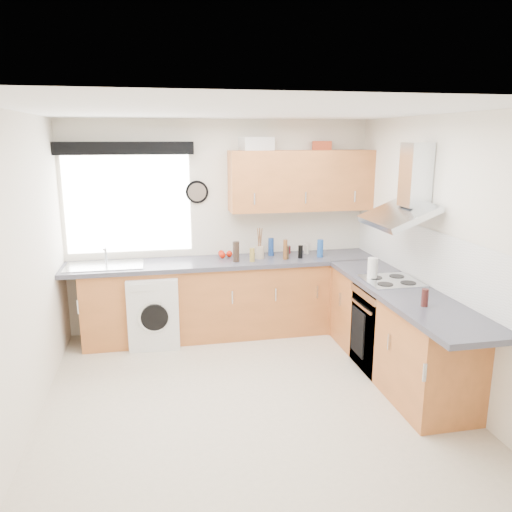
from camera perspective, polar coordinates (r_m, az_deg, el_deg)
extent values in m
plane|color=beige|center=(4.73, -0.97, -15.64)|extent=(3.60, 3.60, 0.00)
cube|color=white|center=(4.14, -1.11, 16.24)|extent=(3.60, 3.60, 0.02)
cube|color=silver|center=(6.00, -4.14, 3.35)|extent=(3.60, 0.02, 2.50)
cube|color=silver|center=(2.60, 6.27, -10.36)|extent=(3.60, 0.02, 2.50)
cube|color=silver|center=(4.33, -25.18, -1.88)|extent=(0.02, 3.60, 2.50)
cube|color=silver|center=(4.91, 20.11, 0.28)|extent=(0.02, 3.60, 2.50)
cube|color=silver|center=(5.91, -14.38, 5.75)|extent=(1.40, 0.02, 1.10)
cube|color=black|center=(5.77, -14.79, 11.83)|extent=(1.50, 0.18, 0.14)
cube|color=white|center=(5.17, 18.25, 0.26)|extent=(0.01, 3.00, 0.54)
cube|color=#995427|center=(5.91, -4.61, -5.02)|extent=(3.00, 0.58, 0.86)
cube|color=#995427|center=(6.28, 10.07, -4.07)|extent=(0.60, 0.60, 0.86)
cube|color=#995427|center=(5.13, 15.70, -8.44)|extent=(0.58, 2.10, 0.86)
cube|color=#33333D|center=(5.79, -3.70, -0.72)|extent=(3.60, 0.62, 0.05)
cube|color=#33333D|center=(4.85, 16.73, -4.08)|extent=(0.62, 2.42, 0.05)
cube|color=black|center=(5.25, 14.86, -7.93)|extent=(0.56, 0.58, 0.85)
cube|color=silver|center=(5.10, 15.19, -2.76)|extent=(0.52, 0.52, 0.01)
cube|color=#995427|center=(5.96, 5.19, 8.59)|extent=(1.70, 0.35, 0.70)
cube|color=silver|center=(5.78, -11.53, -5.97)|extent=(0.58, 0.56, 0.81)
cylinder|color=black|center=(5.88, -6.74, 7.26)|extent=(0.27, 0.04, 0.27)
cube|color=silver|center=(5.90, 0.00, 12.72)|extent=(0.40, 0.32, 0.15)
cube|color=#A1381B|center=(6.11, 7.53, 12.42)|extent=(0.27, 0.24, 0.10)
cylinder|color=gray|center=(5.84, 0.42, 0.45)|extent=(0.12, 0.12, 0.15)
cylinder|color=silver|center=(5.11, 13.18, -1.42)|extent=(0.11, 0.11, 0.22)
cylinder|color=black|center=(5.88, 5.10, 0.49)|extent=(0.05, 0.05, 0.15)
cylinder|color=navy|center=(5.98, 1.72, 1.05)|extent=(0.07, 0.07, 0.21)
cylinder|color=navy|center=(5.96, 7.34, 0.87)|extent=(0.07, 0.07, 0.21)
cylinder|color=olive|center=(5.69, -0.44, 0.13)|extent=(0.06, 0.06, 0.16)
cylinder|color=brown|center=(5.80, 3.36, 0.74)|extent=(0.05, 0.05, 0.23)
cylinder|color=#581F28|center=(6.00, 1.62, 1.06)|extent=(0.04, 0.04, 0.21)
cylinder|color=black|center=(5.68, -2.30, 0.49)|extent=(0.08, 0.08, 0.23)
cylinder|color=#4E1015|center=(6.11, 3.64, 0.73)|extent=(0.07, 0.07, 0.09)
cylinder|color=#30271B|center=(5.84, 3.51, 0.44)|extent=(0.06, 0.06, 0.15)
cylinder|color=#B3A598|center=(6.14, 5.78, 0.89)|extent=(0.06, 0.06, 0.12)
cylinder|color=#A49D8C|center=(6.10, 5.90, 0.70)|extent=(0.04, 0.04, 0.10)
cylinder|color=#3F1816|center=(4.43, 18.74, -4.53)|extent=(0.06, 0.06, 0.15)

